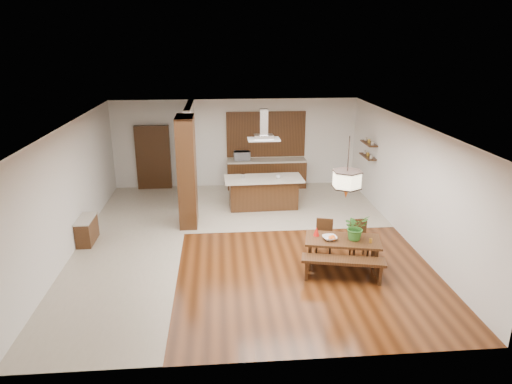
{
  "coord_description": "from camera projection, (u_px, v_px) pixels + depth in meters",
  "views": [
    {
      "loc": [
        -0.56,
        -10.3,
        4.72
      ],
      "look_at": [
        0.3,
        0.0,
        1.25
      ],
      "focal_mm": 32.0,
      "sensor_mm": 36.0,
      "label": 1
    }
  ],
  "objects": [
    {
      "name": "room_shell",
      "position": [
        243.0,
        159.0,
        10.62
      ],
      "size": [
        9.0,
        9.04,
        2.92
      ],
      "color": "#3A1B0A",
      "rests_on": "ground"
    },
    {
      "name": "partition_pier",
      "position": [
        187.0,
        172.0,
        11.84
      ],
      "size": [
        0.45,
        1.0,
        2.9
      ],
      "primitive_type": "cube",
      "color": "black",
      "rests_on": "ground"
    },
    {
      "name": "dining_bench",
      "position": [
        343.0,
        269.0,
        9.35
      ],
      "size": [
        1.73,
        0.73,
        0.48
      ],
      "primitive_type": null,
      "rotation": [
        0.0,
        0.0,
        -0.22
      ],
      "color": "black",
      "rests_on": "ground"
    },
    {
      "name": "kitchen_window",
      "position": [
        266.0,
        134.0,
        15.01
      ],
      "size": [
        2.6,
        0.08,
        1.5
      ],
      "primitive_type": "cube",
      "color": "#A47331",
      "rests_on": "room_shell"
    },
    {
      "name": "hallway_console",
      "position": [
        87.0,
        230.0,
        11.07
      ],
      "size": [
        0.37,
        0.88,
        0.63
      ],
      "primitive_type": "cube",
      "color": "black",
      "rests_on": "ground"
    },
    {
      "name": "rear_counter",
      "position": [
        266.0,
        173.0,
        15.17
      ],
      "size": [
        2.6,
        0.62,
        0.95
      ],
      "color": "black",
      "rests_on": "ground"
    },
    {
      "name": "hallway_doorway",
      "position": [
        153.0,
        158.0,
        14.89
      ],
      "size": [
        1.1,
        0.2,
        2.1
      ],
      "primitive_type": "cube",
      "color": "black",
      "rests_on": "ground"
    },
    {
      "name": "napkin_cone",
      "position": [
        316.0,
        231.0,
        9.9
      ],
      "size": [
        0.14,
        0.14,
        0.2
      ],
      "primitive_type": "cone",
      "rotation": [
        0.0,
        0.0,
        0.1
      ],
      "color": "red",
      "rests_on": "dining_table"
    },
    {
      "name": "range_hood",
      "position": [
        264.0,
        125.0,
        12.68
      ],
      "size": [
        0.9,
        0.55,
        0.87
      ],
      "primitive_type": null,
      "color": "silver",
      "rests_on": "room_shell"
    },
    {
      "name": "shelf_lower",
      "position": [
        368.0,
        156.0,
        13.6
      ],
      "size": [
        0.26,
        0.9,
        0.04
      ],
      "primitive_type": "cube",
      "color": "black",
      "rests_on": "room_shell"
    },
    {
      "name": "island_cup",
      "position": [
        278.0,
        177.0,
        13.06
      ],
      "size": [
        0.14,
        0.14,
        0.1
      ],
      "primitive_type": "imported",
      "rotation": [
        0.0,
        0.0,
        0.16
      ],
      "color": "silver",
      "rests_on": "kitchen_island"
    },
    {
      "name": "dining_chair_left",
      "position": [
        324.0,
        239.0,
        10.34
      ],
      "size": [
        0.46,
        0.46,
        0.85
      ],
      "primitive_type": null,
      "rotation": [
        0.0,
        0.0,
        -0.26
      ],
      "color": "black",
      "rests_on": "ground"
    },
    {
      "name": "foliage_plant",
      "position": [
        356.0,
        227.0,
        9.66
      ],
      "size": [
        0.61,
        0.57,
        0.57
      ],
      "primitive_type": "imported",
      "rotation": [
        0.0,
        0.0,
        0.28
      ],
      "color": "#2F6D24",
      "rests_on": "dining_table"
    },
    {
      "name": "dining_chair_right",
      "position": [
        359.0,
        240.0,
        10.23
      ],
      "size": [
        0.4,
        0.4,
        0.88
      ],
      "primitive_type": null,
      "rotation": [
        0.0,
        0.0,
        -0.02
      ],
      "color": "black",
      "rests_on": "ground"
    },
    {
      "name": "dining_table",
      "position": [
        342.0,
        246.0,
        9.81
      ],
      "size": [
        1.72,
        1.13,
        0.66
      ],
      "rotation": [
        0.0,
        0.0,
        -0.22
      ],
      "color": "black",
      "rests_on": "ground"
    },
    {
      "name": "tile_kitchen",
      "position": [
        280.0,
        204.0,
        13.74
      ],
      "size": [
        5.5,
        4.0,
        0.01
      ],
      "primitive_type": "cube",
      "color": "#BCB19D",
      "rests_on": "ground"
    },
    {
      "name": "kitchen_island",
      "position": [
        263.0,
        192.0,
        13.31
      ],
      "size": [
        2.28,
        1.05,
        0.93
      ],
      "rotation": [
        0.0,
        0.0,
        0.03
      ],
      "color": "black",
      "rests_on": "ground"
    },
    {
      "name": "microwave",
      "position": [
        242.0,
        156.0,
        14.95
      ],
      "size": [
        0.55,
        0.39,
        0.29
      ],
      "primitive_type": "imported",
      "rotation": [
        0.0,
        0.0,
        0.08
      ],
      "color": "silver",
      "rests_on": "rear_counter"
    },
    {
      "name": "partition_stub",
      "position": [
        191.0,
        153.0,
        13.82
      ],
      "size": [
        0.18,
        2.4,
        2.9
      ],
      "primitive_type": "cube",
      "color": "silver",
      "rests_on": "ground"
    },
    {
      "name": "tile_hallway",
      "position": [
        131.0,
        244.0,
        11.06
      ],
      "size": [
        2.5,
        9.0,
        0.01
      ],
      "primitive_type": "cube",
      "color": "#BCB19D",
      "rests_on": "ground"
    },
    {
      "name": "pendant_lantern",
      "position": [
        348.0,
        168.0,
        9.25
      ],
      "size": [
        0.64,
        0.64,
        1.31
      ],
      "primitive_type": null,
      "color": "beige",
      "rests_on": "room_shell"
    },
    {
      "name": "shelf_upper",
      "position": [
        369.0,
        143.0,
        13.47
      ],
      "size": [
        0.26,
        0.9,
        0.04
      ],
      "primitive_type": "cube",
      "color": "black",
      "rests_on": "room_shell"
    },
    {
      "name": "soffit_band",
      "position": [
        243.0,
        124.0,
        10.36
      ],
      "size": [
        8.0,
        9.0,
        0.02
      ],
      "primitive_type": "cube",
      "color": "#442311",
      "rests_on": "room_shell"
    },
    {
      "name": "fruit_bowl",
      "position": [
        330.0,
        238.0,
        9.72
      ],
      "size": [
        0.33,
        0.33,
        0.07
      ],
      "primitive_type": "imported",
      "rotation": [
        0.0,
        0.0,
        0.11
      ],
      "color": "beige",
      "rests_on": "dining_table"
    },
    {
      "name": "gold_ornament",
      "position": [
        371.0,
        241.0,
        9.57
      ],
      "size": [
        0.07,
        0.07,
        0.09
      ],
      "primitive_type": "cylinder",
      "rotation": [
        0.0,
        0.0,
        -0.05
      ],
      "color": "gold",
      "rests_on": "dining_table"
    }
  ]
}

